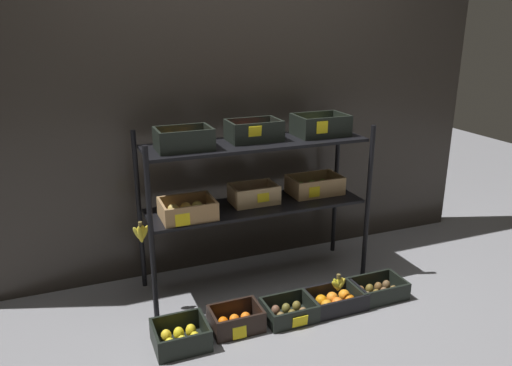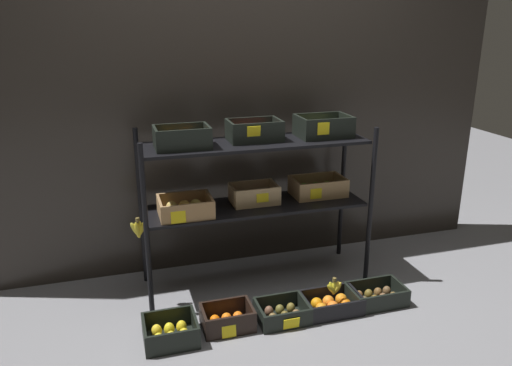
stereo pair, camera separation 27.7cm
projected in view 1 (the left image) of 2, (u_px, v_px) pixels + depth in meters
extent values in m
plane|color=gray|center=(256.00, 280.00, 3.49)|extent=(10.00, 10.00, 0.00)
cube|color=#2D2823|center=(234.00, 109.00, 3.50)|extent=(3.87, 0.12, 2.27)
cylinder|color=black|center=(151.00, 237.00, 2.87)|extent=(0.03, 0.03, 1.08)
cylinder|color=black|center=(368.00, 204.00, 3.39)|extent=(0.03, 0.03, 1.08)
cylinder|color=black|center=(139.00, 212.00, 3.25)|extent=(0.03, 0.03, 1.08)
cylinder|color=black|center=(336.00, 185.00, 3.76)|extent=(0.03, 0.03, 1.08)
cube|color=black|center=(256.00, 206.00, 3.31)|extent=(1.44, 0.39, 0.02)
cube|color=black|center=(256.00, 143.00, 3.18)|extent=(1.44, 0.39, 0.02)
cube|color=#A87F51|center=(188.00, 216.00, 3.09)|extent=(0.33, 0.26, 0.01)
cube|color=#A87F51|center=(193.00, 214.00, 2.97)|extent=(0.33, 0.02, 0.10)
cube|color=#A87F51|center=(183.00, 201.00, 3.18)|extent=(0.33, 0.02, 0.10)
cube|color=#A87F51|center=(162.00, 211.00, 3.02)|extent=(0.02, 0.23, 0.10)
cube|color=#A87F51|center=(212.00, 204.00, 3.13)|extent=(0.02, 0.23, 0.10)
sphere|color=#D8BD4F|center=(178.00, 214.00, 3.02)|extent=(0.07, 0.07, 0.07)
sphere|color=#D1B354|center=(188.00, 212.00, 3.05)|extent=(0.07, 0.07, 0.07)
sphere|color=gold|center=(201.00, 211.00, 3.07)|extent=(0.07, 0.07, 0.07)
sphere|color=#D5B457|center=(173.00, 209.00, 3.09)|extent=(0.07, 0.07, 0.07)
sphere|color=gold|center=(186.00, 208.00, 3.12)|extent=(0.07, 0.07, 0.07)
sphere|color=#CFB953|center=(197.00, 206.00, 3.14)|extent=(0.07, 0.07, 0.07)
cube|color=yellow|center=(183.00, 220.00, 2.94)|extent=(0.09, 0.01, 0.07)
cube|color=tan|center=(253.00, 202.00, 3.34)|extent=(0.31, 0.20, 0.01)
cube|color=tan|center=(258.00, 197.00, 3.24)|extent=(0.31, 0.02, 0.12)
cube|color=tan|center=(248.00, 189.00, 3.40)|extent=(0.31, 0.02, 0.12)
cube|color=tan|center=(232.00, 196.00, 3.27)|extent=(0.02, 0.17, 0.12)
cube|color=tan|center=(273.00, 190.00, 3.37)|extent=(0.02, 0.17, 0.12)
sphere|color=#672750|center=(242.00, 201.00, 3.27)|extent=(0.05, 0.05, 0.05)
sphere|color=#5C224C|center=(251.00, 200.00, 3.29)|extent=(0.05, 0.05, 0.05)
sphere|color=#582E4A|center=(259.00, 198.00, 3.32)|extent=(0.05, 0.05, 0.05)
sphere|color=#5A1A53|center=(267.00, 197.00, 3.33)|extent=(0.05, 0.05, 0.05)
sphere|color=#611C4E|center=(240.00, 198.00, 3.33)|extent=(0.05, 0.05, 0.05)
sphere|color=#591949|center=(247.00, 197.00, 3.35)|extent=(0.05, 0.05, 0.05)
sphere|color=#6D1E4C|center=(255.00, 196.00, 3.36)|extent=(0.05, 0.05, 0.05)
sphere|color=#5E2E5A|center=(264.00, 194.00, 3.39)|extent=(0.05, 0.05, 0.05)
cube|color=yellow|center=(263.00, 198.00, 3.24)|extent=(0.08, 0.01, 0.06)
cube|color=tan|center=(314.00, 192.00, 3.53)|extent=(0.37, 0.24, 0.01)
cube|color=tan|center=(322.00, 188.00, 3.41)|extent=(0.37, 0.02, 0.11)
cube|color=tan|center=(307.00, 179.00, 3.60)|extent=(0.37, 0.02, 0.11)
cube|color=tan|center=(292.00, 187.00, 3.44)|extent=(0.02, 0.20, 0.11)
cube|color=tan|center=(336.00, 181.00, 3.57)|extent=(0.02, 0.20, 0.11)
sphere|color=#86C837|center=(305.00, 189.00, 3.45)|extent=(0.07, 0.07, 0.07)
sphere|color=#82B835|center=(317.00, 188.00, 3.49)|extent=(0.07, 0.07, 0.07)
sphere|color=#94C748|center=(328.00, 187.00, 3.51)|extent=(0.07, 0.07, 0.07)
sphere|color=#8FC441|center=(301.00, 187.00, 3.51)|extent=(0.07, 0.07, 0.07)
sphere|color=#7FC131|center=(312.00, 185.00, 3.54)|extent=(0.07, 0.07, 0.07)
sphere|color=#94C23E|center=(323.00, 184.00, 3.57)|extent=(0.07, 0.07, 0.07)
cube|color=yellow|center=(314.00, 192.00, 3.38)|extent=(0.08, 0.00, 0.07)
cube|color=black|center=(184.00, 148.00, 2.98)|extent=(0.33, 0.23, 0.01)
cube|color=black|center=(188.00, 141.00, 2.87)|extent=(0.33, 0.02, 0.12)
cube|color=black|center=(180.00, 134.00, 3.05)|extent=(0.33, 0.02, 0.12)
cube|color=black|center=(157.00, 140.00, 2.91)|extent=(0.02, 0.19, 0.12)
cube|color=black|center=(209.00, 135.00, 3.02)|extent=(0.02, 0.19, 0.12)
sphere|color=orange|center=(175.00, 143.00, 2.92)|extent=(0.07, 0.07, 0.07)
sphere|color=orange|center=(194.00, 142.00, 2.96)|extent=(0.07, 0.07, 0.07)
sphere|color=orange|center=(174.00, 141.00, 2.98)|extent=(0.07, 0.07, 0.07)
sphere|color=orange|center=(192.00, 140.00, 3.01)|extent=(0.07, 0.07, 0.07)
cube|color=black|center=(254.00, 139.00, 3.20)|extent=(0.34, 0.22, 0.01)
cube|color=black|center=(260.00, 133.00, 3.09)|extent=(0.34, 0.02, 0.12)
cube|color=black|center=(248.00, 126.00, 3.28)|extent=(0.34, 0.02, 0.12)
cube|color=black|center=(230.00, 131.00, 3.13)|extent=(0.02, 0.19, 0.12)
cube|color=black|center=(277.00, 127.00, 3.24)|extent=(0.02, 0.19, 0.12)
sphere|color=red|center=(244.00, 135.00, 3.14)|extent=(0.07, 0.07, 0.07)
sphere|color=red|center=(255.00, 134.00, 3.16)|extent=(0.07, 0.07, 0.07)
sphere|color=red|center=(267.00, 133.00, 3.20)|extent=(0.07, 0.07, 0.07)
sphere|color=red|center=(241.00, 133.00, 3.19)|extent=(0.07, 0.07, 0.07)
sphere|color=red|center=(251.00, 132.00, 3.22)|extent=(0.07, 0.07, 0.07)
sphere|color=red|center=(263.00, 131.00, 3.24)|extent=(0.07, 0.07, 0.07)
cube|color=yellow|center=(255.00, 132.00, 3.07)|extent=(0.09, 0.01, 0.08)
cube|color=black|center=(320.00, 134.00, 3.36)|extent=(0.35, 0.25, 0.01)
cube|color=black|center=(329.00, 127.00, 3.23)|extent=(0.35, 0.02, 0.13)
cube|color=black|center=(312.00, 121.00, 3.44)|extent=(0.35, 0.02, 0.13)
cube|color=black|center=(298.00, 126.00, 3.28)|extent=(0.02, 0.22, 0.13)
cube|color=black|center=(342.00, 122.00, 3.39)|extent=(0.02, 0.22, 0.13)
ellipsoid|color=#B7B954|center=(312.00, 129.00, 3.27)|extent=(0.07, 0.07, 0.09)
ellipsoid|color=#ABB251|center=(323.00, 128.00, 3.31)|extent=(0.07, 0.07, 0.09)
ellipsoid|color=#BABE4F|center=(334.00, 127.00, 3.34)|extent=(0.07, 0.07, 0.09)
ellipsoid|color=tan|center=(307.00, 126.00, 3.34)|extent=(0.07, 0.07, 0.09)
ellipsoid|color=tan|center=(317.00, 125.00, 3.37)|extent=(0.07, 0.07, 0.09)
ellipsoid|color=#A8BB51|center=(328.00, 124.00, 3.40)|extent=(0.07, 0.07, 0.09)
cube|color=yellow|center=(322.00, 127.00, 3.20)|extent=(0.08, 0.00, 0.08)
cylinder|color=brown|center=(140.00, 224.00, 2.95)|extent=(0.02, 0.02, 0.02)
ellipsoid|color=yellow|center=(138.00, 234.00, 2.97)|extent=(0.08, 0.03, 0.11)
ellipsoid|color=yellow|center=(140.00, 234.00, 2.97)|extent=(0.05, 0.03, 0.11)
ellipsoid|color=yellow|center=(142.00, 233.00, 2.98)|extent=(0.05, 0.03, 0.11)
ellipsoid|color=yellow|center=(144.00, 234.00, 2.98)|extent=(0.08, 0.03, 0.11)
cube|color=black|center=(181.00, 344.00, 2.79)|extent=(0.30, 0.26, 0.01)
cube|color=black|center=(186.00, 347.00, 2.66)|extent=(0.30, 0.02, 0.12)
cube|color=black|center=(176.00, 322.00, 2.87)|extent=(0.30, 0.02, 0.12)
cube|color=black|center=(155.00, 340.00, 2.72)|extent=(0.02, 0.23, 0.12)
cube|color=black|center=(205.00, 328.00, 2.82)|extent=(0.02, 0.23, 0.12)
ellipsoid|color=yellow|center=(170.00, 344.00, 2.71)|extent=(0.06, 0.06, 0.08)
ellipsoid|color=yellow|center=(182.00, 342.00, 2.73)|extent=(0.06, 0.06, 0.08)
ellipsoid|color=yellow|center=(195.00, 338.00, 2.76)|extent=(0.06, 0.06, 0.08)
ellipsoid|color=yellow|center=(166.00, 336.00, 2.78)|extent=(0.06, 0.06, 0.08)
ellipsoid|color=yellow|center=(179.00, 333.00, 2.81)|extent=(0.06, 0.06, 0.08)
ellipsoid|color=yellow|center=(191.00, 330.00, 2.83)|extent=(0.06, 0.06, 0.08)
cube|color=black|center=(236.00, 327.00, 2.94)|extent=(0.30, 0.22, 0.01)
cube|color=black|center=(242.00, 327.00, 2.83)|extent=(0.30, 0.02, 0.12)
cube|color=black|center=(230.00, 309.00, 3.00)|extent=(0.30, 0.02, 0.12)
cube|color=black|center=(213.00, 323.00, 2.86)|extent=(0.02, 0.18, 0.12)
cube|color=black|center=(258.00, 313.00, 2.97)|extent=(0.02, 0.18, 0.12)
sphere|color=orange|center=(227.00, 328.00, 2.87)|extent=(0.06, 0.06, 0.06)
sphere|color=orange|center=(238.00, 325.00, 2.90)|extent=(0.06, 0.06, 0.06)
sphere|color=orange|center=(249.00, 323.00, 2.92)|extent=(0.06, 0.06, 0.06)
sphere|color=orange|center=(223.00, 322.00, 2.93)|extent=(0.06, 0.06, 0.06)
sphere|color=orange|center=(234.00, 319.00, 2.96)|extent=(0.06, 0.06, 0.06)
sphere|color=orange|center=(246.00, 317.00, 2.98)|extent=(0.06, 0.06, 0.06)
cube|color=yellow|center=(240.00, 332.00, 2.82)|extent=(0.08, 0.01, 0.08)
cube|color=black|center=(289.00, 317.00, 3.04)|extent=(0.31, 0.24, 0.01)
cube|color=black|center=(297.00, 319.00, 2.92)|extent=(0.31, 0.02, 0.10)
cube|color=black|center=(281.00, 300.00, 3.12)|extent=(0.31, 0.02, 0.10)
cube|color=black|center=(267.00, 314.00, 2.97)|extent=(0.02, 0.21, 0.10)
cube|color=black|center=(310.00, 304.00, 3.07)|extent=(0.02, 0.21, 0.10)
ellipsoid|color=brown|center=(281.00, 317.00, 2.97)|extent=(0.05, 0.05, 0.07)
ellipsoid|color=brown|center=(292.00, 314.00, 2.99)|extent=(0.05, 0.05, 0.07)
ellipsoid|color=brown|center=(303.00, 312.00, 3.02)|extent=(0.05, 0.05, 0.07)
ellipsoid|color=brown|center=(276.00, 310.00, 3.04)|extent=(0.05, 0.05, 0.07)
ellipsoid|color=brown|center=(286.00, 308.00, 3.06)|extent=(0.05, 0.05, 0.07)
ellipsoid|color=brown|center=(297.00, 306.00, 3.08)|extent=(0.05, 0.05, 0.07)
cube|color=yellow|center=(300.00, 322.00, 2.93)|extent=(0.10, 0.01, 0.08)
cube|color=black|center=(335.00, 306.00, 3.15)|extent=(0.36, 0.23, 0.01)
cube|color=black|center=(344.00, 307.00, 3.04)|extent=(0.36, 0.02, 0.10)
cube|color=black|center=(327.00, 290.00, 3.23)|extent=(0.36, 0.02, 0.10)
cube|color=black|center=(311.00, 304.00, 3.08)|extent=(0.02, 0.20, 0.10)
cube|color=black|center=(359.00, 293.00, 3.20)|extent=(0.02, 0.20, 0.10)
sphere|color=orange|center=(327.00, 306.00, 3.08)|extent=(0.07, 0.07, 0.07)
sphere|color=orange|center=(338.00, 303.00, 3.11)|extent=(0.07, 0.07, 0.07)
sphere|color=orange|center=(349.00, 300.00, 3.15)|extent=(0.07, 0.07, 0.07)
sphere|color=orange|center=(321.00, 300.00, 3.14)|extent=(0.07, 0.07, 0.07)
sphere|color=orange|center=(332.00, 298.00, 3.17)|extent=(0.07, 0.07, 0.07)
sphere|color=orange|center=(344.00, 295.00, 3.20)|extent=(0.07, 0.07, 0.07)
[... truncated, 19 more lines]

